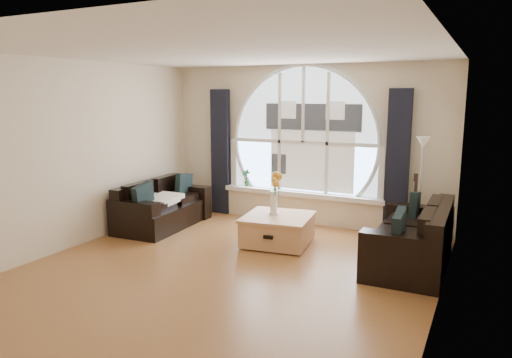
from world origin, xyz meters
name	(u,v)px	position (x,y,z in m)	size (l,w,h in m)	color
ground	(224,272)	(0.00, 0.00, 0.00)	(5.00, 5.50, 0.01)	brown
ceiling	(221,51)	(0.00, 0.00, 2.70)	(5.00, 5.50, 0.01)	silver
wall_back	(304,145)	(0.00, 2.75, 1.35)	(5.00, 0.01, 2.70)	beige
wall_front	(22,219)	(0.00, -2.75, 1.35)	(5.00, 0.01, 2.70)	beige
wall_left	(73,155)	(-2.50, 0.00, 1.35)	(0.01, 5.50, 2.70)	beige
wall_right	(444,183)	(2.50, 0.00, 1.35)	(0.01, 5.50, 2.70)	beige
attic_slope	(418,79)	(2.20, 0.00, 2.35)	(0.92, 5.50, 0.72)	silver
arched_window	(304,129)	(0.00, 2.72, 1.62)	(2.60, 0.06, 2.15)	silver
window_sill	(301,194)	(0.00, 2.65, 0.51)	(2.90, 0.22, 0.08)	white
window_frame	(303,129)	(0.00, 2.69, 1.62)	(2.76, 0.08, 2.15)	white
neighbor_house	(312,137)	(0.15, 2.71, 1.50)	(1.70, 0.02, 1.50)	silver
curtain_left	(221,152)	(-1.60, 2.63, 1.15)	(0.35, 0.12, 2.30)	black
curtain_right	(398,163)	(1.60, 2.63, 1.15)	(0.35, 0.12, 2.30)	black
sofa_left	(163,203)	(-1.99, 1.37, 0.40)	(0.85, 1.69, 0.75)	black
sofa_right	(410,236)	(2.04, 1.31, 0.40)	(0.91, 1.83, 0.81)	black
coffee_chest	(278,228)	(0.13, 1.36, 0.24)	(0.97, 0.97, 0.47)	#B97F51
throw_blanket	(162,199)	(-1.93, 1.27, 0.50)	(0.55, 0.55, 0.10)	silver
vase_flowers	(274,189)	(0.03, 1.42, 0.82)	(0.24, 0.24, 0.70)	white
floor_lamp	(420,191)	(1.99, 2.37, 0.80)	(0.24, 0.24, 1.60)	#B2B2B2
guitar	(415,207)	(1.93, 2.42, 0.53)	(0.36, 0.24, 1.06)	#996231
potted_plant	(246,178)	(-1.07, 2.65, 0.71)	(0.17, 0.11, 0.31)	#1E6023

